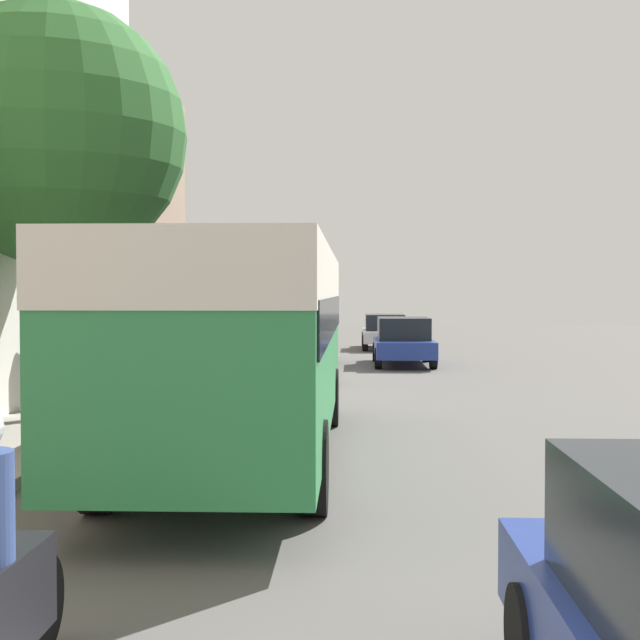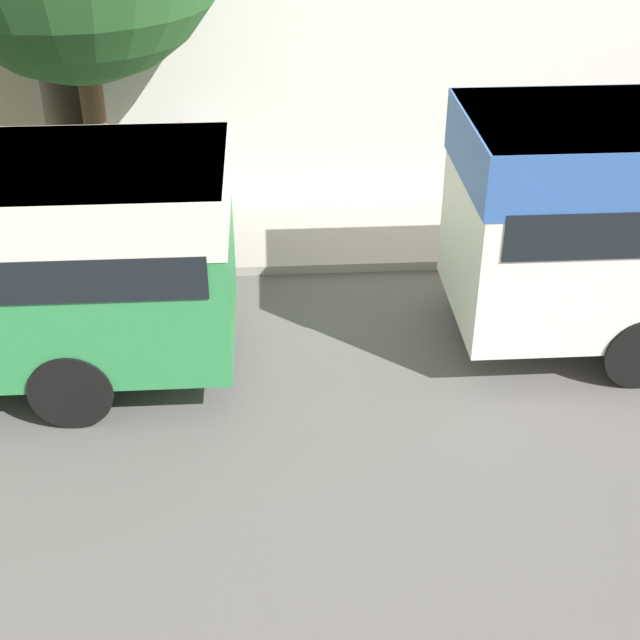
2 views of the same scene
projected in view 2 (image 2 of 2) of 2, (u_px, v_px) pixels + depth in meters
name	position (u px, v px, depth m)	size (l,w,h in m)	color
pedestrian_near_curb	(187.00, 173.00, 14.67)	(0.40, 0.40, 1.81)	#232838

